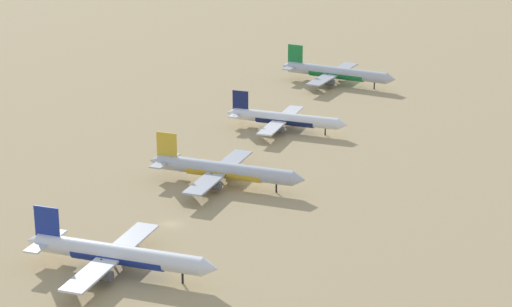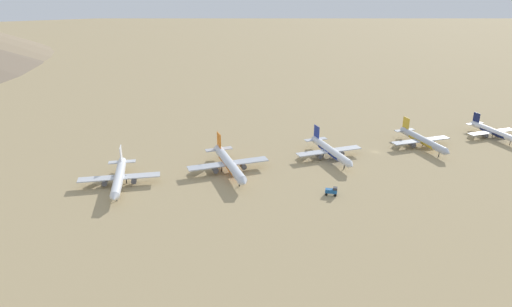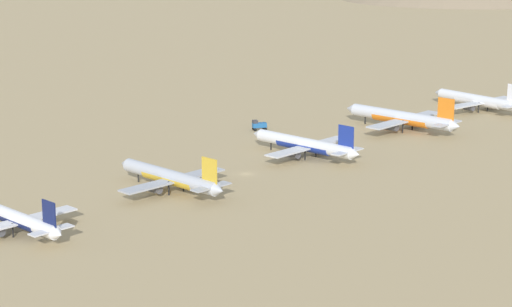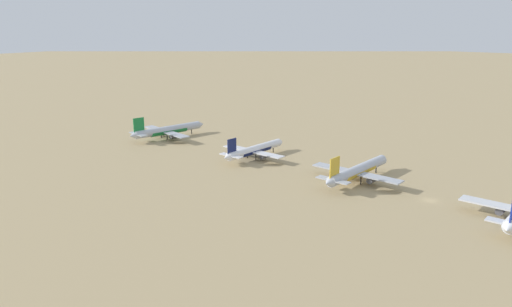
# 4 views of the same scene
# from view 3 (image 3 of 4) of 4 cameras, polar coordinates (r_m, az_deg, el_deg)

# --- Properties ---
(ground_plane) EXTENTS (1800.00, 1800.00, 0.00)m
(ground_plane) POSITION_cam_3_polar(r_m,az_deg,el_deg) (284.61, -0.61, -1.26)
(ground_plane) COLOR tan
(parked_jet_0) EXTENTS (45.39, 37.25, 13.21)m
(parked_jet_0) POSITION_cam_3_polar(r_m,az_deg,el_deg) (390.49, 13.51, 3.18)
(parked_jet_0) COLOR silver
(parked_jet_0) RESTS_ON ground
(parked_jet_1) EXTENTS (50.27, 40.87, 14.49)m
(parked_jet_1) POSITION_cam_3_polar(r_m,az_deg,el_deg) (347.77, 8.94, 2.18)
(parked_jet_1) COLOR silver
(parked_jet_1) RESTS_ON ground
(parked_jet_2) EXTENTS (45.29, 36.81, 13.06)m
(parked_jet_2) POSITION_cam_3_polar(r_m,az_deg,el_deg) (304.16, 3.03, 0.56)
(parked_jet_2) COLOR silver
(parked_jet_2) RESTS_ON ground
(parked_jet_3) EXTENTS (44.33, 36.08, 12.78)m
(parked_jet_3) POSITION_cam_3_polar(r_m,az_deg,el_deg) (265.96, -5.26, -1.46)
(parked_jet_3) COLOR #B2B7C1
(parked_jet_3) RESTS_ON ground
(parked_jet_4) EXTENTS (39.36, 32.02, 11.34)m
(parked_jet_4) POSITION_cam_3_polar(r_m,az_deg,el_deg) (237.29, -14.48, -3.89)
(parked_jet_4) COLOR white
(parked_jet_4) RESTS_ON ground
(service_truck) EXTENTS (5.10, 5.65, 3.90)m
(service_truck) POSITION_cam_3_polar(r_m,az_deg,el_deg) (344.34, 0.17, 1.77)
(service_truck) COLOR #1E5999
(service_truck) RESTS_ON ground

